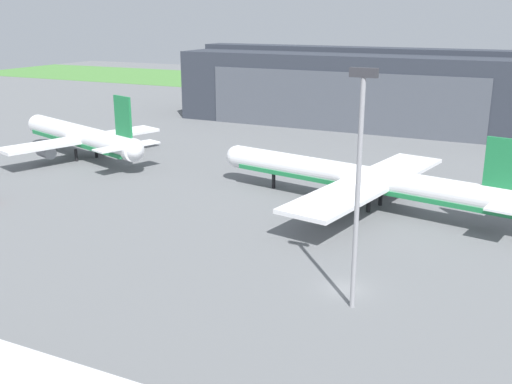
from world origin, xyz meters
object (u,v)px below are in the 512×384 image
at_px(maintenance_hangar, 360,87).
at_px(apron_light_mast, 359,176).
at_px(airliner_far_right, 365,180).
at_px(airliner_far_left, 81,137).

bearing_deg(maintenance_hangar, apron_light_mast, -73.93).
bearing_deg(apron_light_mast, airliner_far_right, 103.90).
distance_m(maintenance_hangar, airliner_far_right, 70.72).
height_order(maintenance_hangar, apron_light_mast, apron_light_mast).
bearing_deg(maintenance_hangar, airliner_far_left, -119.66).
bearing_deg(airliner_far_right, airliner_far_left, 174.20).
distance_m(maintenance_hangar, apron_light_mast, 101.36).
relative_size(maintenance_hangar, apron_light_mast, 3.85).
relative_size(airliner_far_right, apron_light_mast, 2.17).
distance_m(maintenance_hangar, airliner_far_left, 71.27).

